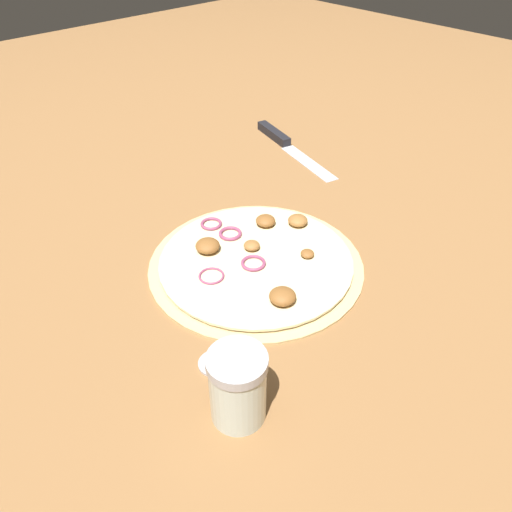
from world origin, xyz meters
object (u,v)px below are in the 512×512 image
(pizza, at_px, (256,261))
(knife, at_px, (281,140))
(spice_jar, at_px, (238,387))
(loose_cap, at_px, (215,362))

(pizza, bearing_deg, knife, -140.64)
(pizza, xyz_separation_m, knife, (-0.33, -0.27, 0.00))
(spice_jar, relative_size, loose_cap, 2.26)
(pizza, relative_size, loose_cap, 8.03)
(spice_jar, bearing_deg, loose_cap, -108.78)
(pizza, relative_size, spice_jar, 3.55)
(spice_jar, distance_m, loose_cap, 0.09)
(pizza, height_order, spice_jar, spice_jar)
(knife, bearing_deg, spice_jar, -34.93)
(spice_jar, xyz_separation_m, loose_cap, (-0.02, -0.07, -0.04))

